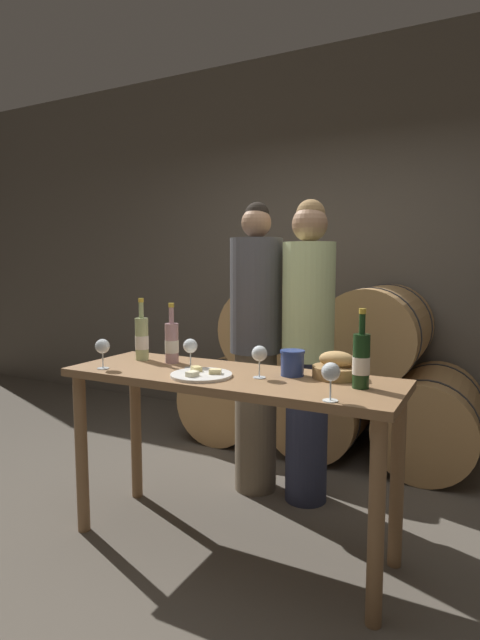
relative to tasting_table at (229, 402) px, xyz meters
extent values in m
plane|color=#564F44|center=(0.00, 0.00, -0.74)|extent=(10.00, 10.00, 0.00)
cube|color=#60594F|center=(0.00, 2.14, 0.86)|extent=(10.00, 0.12, 3.20)
cylinder|color=tan|center=(-0.76, 1.57, -0.41)|extent=(0.66, 0.90, 0.66)
cylinder|color=#2D2D33|center=(-0.76, 1.28, -0.41)|extent=(0.67, 0.02, 0.67)
cylinder|color=#2D2D33|center=(-0.76, 1.86, -0.41)|extent=(0.67, 0.02, 0.67)
cylinder|color=tan|center=(0.00, 1.57, -0.41)|extent=(0.66, 0.90, 0.66)
cylinder|color=#2D2D33|center=(0.00, 1.28, -0.41)|extent=(0.67, 0.02, 0.67)
cylinder|color=#2D2D33|center=(0.00, 1.86, -0.41)|extent=(0.67, 0.02, 0.67)
cylinder|color=tan|center=(0.76, 1.57, -0.41)|extent=(0.66, 0.90, 0.66)
cylinder|color=#2D2D33|center=(0.76, 1.28, -0.41)|extent=(0.67, 0.02, 0.67)
cylinder|color=#2D2D33|center=(0.76, 1.86, -0.41)|extent=(0.67, 0.02, 0.67)
cylinder|color=tan|center=(-0.38, 1.57, 0.18)|extent=(0.66, 0.90, 0.66)
cylinder|color=#2D2D33|center=(-0.38, 1.28, 0.18)|extent=(0.67, 0.02, 0.67)
cylinder|color=#2D2D33|center=(-0.38, 1.86, 0.18)|extent=(0.67, 0.02, 0.67)
cylinder|color=tan|center=(0.38, 1.57, 0.18)|extent=(0.66, 0.90, 0.66)
cylinder|color=#2D2D33|center=(0.38, 1.28, 0.18)|extent=(0.67, 0.02, 0.67)
cylinder|color=#2D2D33|center=(0.38, 1.86, 0.18)|extent=(0.67, 0.02, 0.67)
cylinder|color=olive|center=(-0.76, -0.22, -0.32)|extent=(0.06, 0.06, 0.84)
cylinder|color=olive|center=(0.76, -0.22, -0.32)|extent=(0.06, 0.06, 0.84)
cylinder|color=olive|center=(-0.76, 0.22, -0.32)|extent=(0.06, 0.06, 0.84)
cylinder|color=olive|center=(0.76, 0.22, -0.32)|extent=(0.06, 0.06, 0.84)
cube|color=olive|center=(0.00, 0.00, 0.12)|extent=(1.64, 0.56, 0.04)
cylinder|color=#756651|center=(-0.17, 0.65, -0.31)|extent=(0.26, 0.26, 0.87)
cylinder|color=#4C4C51|center=(-0.17, 0.65, 0.48)|extent=(0.32, 0.32, 0.69)
sphere|color=#997051|center=(-0.17, 0.65, 0.91)|extent=(0.18, 0.18, 0.18)
sphere|color=black|center=(-0.17, 0.66, 0.96)|extent=(0.15, 0.15, 0.15)
cylinder|color=#2D334C|center=(0.16, 0.65, -0.31)|extent=(0.25, 0.25, 0.85)
cylinder|color=beige|center=(0.16, 0.65, 0.45)|extent=(0.30, 0.30, 0.68)
sphere|color=#997051|center=(0.16, 0.65, 0.89)|extent=(0.20, 0.20, 0.20)
sphere|color=olive|center=(0.16, 0.67, 0.95)|extent=(0.17, 0.17, 0.17)
cylinder|color=#193819|center=(0.63, 0.02, 0.26)|extent=(0.07, 0.07, 0.23)
cylinder|color=#193819|center=(0.63, 0.02, 0.41)|extent=(0.03, 0.03, 0.09)
cylinder|color=gold|center=(0.63, 0.02, 0.47)|extent=(0.03, 0.03, 0.02)
cylinder|color=white|center=(0.63, 0.02, 0.24)|extent=(0.07, 0.07, 0.07)
cylinder|color=#ADBC7F|center=(-0.60, 0.09, 0.26)|extent=(0.07, 0.07, 0.23)
cylinder|color=#ADBC7F|center=(-0.60, 0.09, 0.42)|extent=(0.03, 0.03, 0.09)
cylinder|color=gold|center=(-0.60, 0.09, 0.47)|extent=(0.03, 0.03, 0.02)
cylinder|color=white|center=(-0.60, 0.09, 0.24)|extent=(0.07, 0.07, 0.07)
cylinder|color=#BC8E93|center=(-0.40, 0.10, 0.25)|extent=(0.07, 0.07, 0.21)
cylinder|color=#BC8E93|center=(-0.40, 0.10, 0.40)|extent=(0.03, 0.03, 0.09)
cylinder|color=gold|center=(-0.40, 0.10, 0.45)|extent=(0.03, 0.03, 0.02)
cylinder|color=white|center=(-0.40, 0.10, 0.23)|extent=(0.07, 0.07, 0.07)
cylinder|color=navy|center=(0.28, 0.10, 0.20)|extent=(0.11, 0.11, 0.12)
cylinder|color=navy|center=(0.28, 0.10, 0.26)|extent=(0.12, 0.12, 0.01)
cylinder|color=olive|center=(0.48, 0.15, 0.17)|extent=(0.22, 0.22, 0.06)
ellipsoid|color=tan|center=(0.48, 0.15, 0.23)|extent=(0.17, 0.10, 0.08)
cylinder|color=white|center=(-0.09, -0.11, 0.15)|extent=(0.29, 0.29, 0.01)
cube|color=beige|center=(-0.03, -0.08, 0.16)|extent=(0.07, 0.06, 0.02)
cube|color=#E0CC7F|center=(-0.14, -0.07, 0.16)|extent=(0.07, 0.07, 0.02)
cube|color=beige|center=(-0.10, -0.17, 0.16)|extent=(0.05, 0.06, 0.02)
cylinder|color=white|center=(-0.62, -0.19, 0.14)|extent=(0.06, 0.06, 0.00)
cylinder|color=white|center=(-0.62, -0.19, 0.18)|extent=(0.01, 0.01, 0.08)
sphere|color=white|center=(-0.62, -0.19, 0.26)|extent=(0.07, 0.07, 0.07)
cylinder|color=white|center=(-0.24, 0.02, 0.14)|extent=(0.06, 0.06, 0.00)
cylinder|color=white|center=(-0.24, 0.02, 0.18)|extent=(0.01, 0.01, 0.08)
sphere|color=white|center=(-0.24, 0.02, 0.26)|extent=(0.07, 0.07, 0.07)
cylinder|color=white|center=(0.17, -0.01, 0.14)|extent=(0.06, 0.06, 0.00)
cylinder|color=white|center=(0.17, -0.01, 0.18)|extent=(0.01, 0.01, 0.08)
sphere|color=white|center=(0.17, -0.01, 0.26)|extent=(0.07, 0.07, 0.07)
cylinder|color=white|center=(0.58, -0.24, 0.14)|extent=(0.06, 0.06, 0.00)
cylinder|color=white|center=(0.58, -0.24, 0.18)|extent=(0.01, 0.01, 0.08)
sphere|color=white|center=(0.58, -0.24, 0.26)|extent=(0.07, 0.07, 0.07)
camera|label=1|loc=(1.13, -2.07, 0.67)|focal=28.00mm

